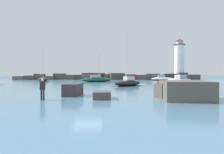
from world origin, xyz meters
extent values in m
plane|color=teal|center=(0.00, 0.00, 0.00)|extent=(600.00, 600.00, 0.00)
cube|color=teal|center=(0.00, 108.24, 0.00)|extent=(400.00, 116.00, 0.01)
cube|color=brown|center=(-29.04, 48.76, 0.62)|extent=(4.32, 5.41, 1.25)
cube|color=#423D38|center=(-25.27, 47.61, 0.73)|extent=(3.61, 3.86, 1.47)
cube|color=#4C443D|center=(-22.57, 48.72, 1.04)|extent=(4.43, 5.01, 2.08)
cube|color=#4C443D|center=(-18.74, 48.40, 0.64)|extent=(5.35, 5.55, 1.29)
cube|color=#4C443D|center=(-15.36, 48.75, 1.09)|extent=(3.80, 4.08, 2.19)
cube|color=#4C443D|center=(-11.91, 48.38, 0.85)|extent=(4.93, 4.06, 1.71)
cube|color=#423D38|center=(-7.77, 48.94, 0.86)|extent=(4.24, 5.14, 1.73)
cube|color=#4C443D|center=(-3.92, 48.16, 1.21)|extent=(6.13, 6.22, 2.41)
cube|color=#4C443D|center=(-0.99, 47.53, 1.18)|extent=(4.31, 6.17, 2.36)
cube|color=brown|center=(1.84, 49.03, 1.02)|extent=(4.31, 5.06, 2.03)
cube|color=#423D38|center=(5.30, 47.54, 1.17)|extent=(5.76, 4.93, 2.33)
cube|color=brown|center=(10.03, 48.56, 0.97)|extent=(5.77, 5.90, 1.94)
cube|color=#4C443D|center=(13.88, 48.62, 0.83)|extent=(5.76, 6.07, 1.66)
cube|color=#4C443D|center=(18.69, 47.79, 1.06)|extent=(5.71, 5.81, 2.12)
cube|color=#383330|center=(22.16, 47.64, 0.70)|extent=(3.67, 5.28, 1.39)
cube|color=#383330|center=(25.83, 48.99, 1.05)|extent=(6.09, 6.08, 2.09)
cube|color=#423D38|center=(29.01, 48.28, 1.25)|extent=(4.38, 4.86, 2.50)
cube|color=#4C443D|center=(33.38, 48.99, 0.90)|extent=(5.11, 4.57, 1.81)
cylinder|color=gray|center=(28.75, 48.57, 0.90)|extent=(4.80, 4.80, 1.80)
cylinder|color=white|center=(28.75, 48.57, 7.26)|extent=(3.55, 3.55, 10.92)
cylinder|color=#232328|center=(28.75, 48.57, 12.84)|extent=(4.09, 4.09, 0.25)
cylinder|color=silver|center=(28.75, 48.57, 13.54)|extent=(2.49, 2.49, 1.15)
cone|color=#B21919|center=(28.75, 48.57, 14.57)|extent=(3.02, 3.02, 0.90)
cube|color=brown|center=(7.02, -0.57, 0.62)|extent=(2.52, 1.92, 1.23)
cube|color=brown|center=(7.97, -1.81, 0.74)|extent=(3.99, 4.12, 1.48)
cube|color=#383330|center=(-1.45, 0.90, 0.56)|extent=(1.69, 2.37, 1.12)
cube|color=#4C443D|center=(1.33, -1.17, 0.30)|extent=(1.43, 1.73, 0.60)
ellipsoid|color=silver|center=(17.08, 20.73, 0.59)|extent=(8.07, 6.42, 1.19)
cube|color=black|center=(17.08, 20.73, 0.01)|extent=(7.70, 6.16, 0.03)
cube|color=#B2B2B7|center=(17.42, 20.95, 1.51)|extent=(2.76, 2.45, 0.64)
cylinder|color=silver|center=(16.58, 20.41, 4.88)|extent=(0.12, 0.12, 7.40)
cylinder|color=#BCBCC1|center=(18.42, 21.60, 1.74)|extent=(3.75, 2.47, 0.10)
cube|color=navy|center=(18.42, 21.60, 1.84)|extent=(3.25, 2.19, 0.20)
ellipsoid|color=#195138|center=(-0.72, 29.07, 0.56)|extent=(8.33, 3.93, 1.13)
cube|color=black|center=(-0.72, 29.07, 0.01)|extent=(7.92, 3.80, 0.03)
cube|color=#B2B2B7|center=(-1.11, 28.98, 1.45)|extent=(2.62, 1.74, 0.64)
cylinder|color=silver|center=(-0.13, 29.19, 4.48)|extent=(0.12, 0.12, 6.71)
cylinder|color=#BCBCC1|center=(-2.29, 28.73, 1.68)|extent=(4.33, 1.03, 0.10)
cube|color=#4C4C51|center=(-2.29, 28.73, 1.78)|extent=(3.71, 0.98, 0.20)
ellipsoid|color=black|center=(-15.66, 32.60, 0.57)|extent=(4.77, 5.50, 1.13)
cube|color=black|center=(-15.66, 32.60, 0.01)|extent=(4.59, 5.26, 0.03)
cylinder|color=silver|center=(-15.42, 32.27, 5.31)|extent=(0.12, 0.12, 8.35)
cylinder|color=#BCBCC1|center=(-16.28, 33.45, 1.68)|extent=(1.80, 2.42, 0.10)
cube|color=#4C4C51|center=(-16.28, 33.45, 1.78)|extent=(1.62, 2.13, 0.20)
ellipsoid|color=black|center=(5.25, 13.48, 0.48)|extent=(5.57, 4.58, 0.97)
cube|color=black|center=(5.25, 13.48, 0.01)|extent=(5.33, 4.40, 0.03)
cube|color=silver|center=(5.47, 13.63, 1.29)|extent=(1.93, 1.77, 0.64)
cylinder|color=silver|center=(4.91, 13.25, 5.13)|extent=(0.12, 0.12, 8.32)
cylinder|color=#BCBCC1|center=(6.15, 14.08, 1.52)|extent=(2.55, 1.74, 0.10)
cube|color=maroon|center=(6.15, 14.08, 1.62)|extent=(2.23, 1.58, 0.20)
ellipsoid|color=white|center=(19.03, 37.80, 0.52)|extent=(7.02, 3.29, 1.04)
cube|color=black|center=(19.03, 37.80, 0.01)|extent=(6.68, 3.20, 0.03)
cube|color=#B2B2B7|center=(18.70, 37.85, 1.36)|extent=(2.18, 1.60, 0.64)
cylinder|color=silver|center=(19.54, 37.74, 5.58)|extent=(0.12, 0.12, 9.07)
cylinder|color=#BCBCC1|center=(17.69, 37.97, 1.59)|extent=(3.70, 0.57, 0.10)
cube|color=#4C4C51|center=(17.69, 37.97, 1.69)|extent=(3.16, 0.60, 0.20)
sphere|color=red|center=(11.44, 17.28, 0.28)|extent=(0.56, 0.56, 0.56)
cylinder|color=black|center=(11.44, 17.28, 0.66)|extent=(0.04, 0.04, 0.20)
cylinder|color=#282833|center=(-3.41, -1.74, 0.40)|extent=(0.14, 0.14, 0.79)
cylinder|color=#282833|center=(-3.23, -1.74, 0.40)|extent=(0.14, 0.14, 0.79)
cube|color=#232328|center=(-3.32, -1.74, 1.10)|extent=(0.36, 0.22, 0.63)
sphere|color=tan|center=(-3.32, -1.74, 1.52)|extent=(0.21, 0.21, 0.21)
camera|label=1|loc=(1.68, -15.53, 2.04)|focal=28.00mm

